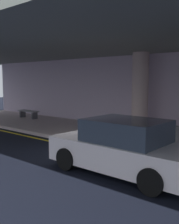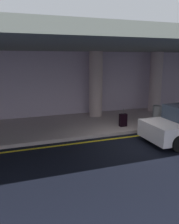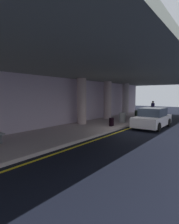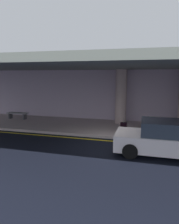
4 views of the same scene
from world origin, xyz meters
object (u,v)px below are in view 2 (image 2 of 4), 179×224
(support_column_far_left, at_px, (96,84))
(trash_bin_steel, at_px, (158,114))
(support_column_left_mid, at_px, (156,82))
(suitcase_upright_secondary, at_px, (123,120))

(support_column_far_left, relative_size, trash_bin_steel, 4.29)
(support_column_left_mid, bearing_deg, suitcase_upright_secondary, -144.62)
(support_column_far_left, xyz_separation_m, suitcase_upright_secondary, (0.47, -2.51, -1.51))
(support_column_left_mid, xyz_separation_m, trash_bin_steel, (-1.38, -2.33, -1.40))
(support_column_left_mid, height_order, trash_bin_steel, support_column_left_mid)
(support_column_far_left, relative_size, suitcase_upright_secondary, 4.06)
(support_column_far_left, relative_size, support_column_left_mid, 1.00)
(support_column_left_mid, xyz_separation_m, suitcase_upright_secondary, (-3.53, -2.51, -1.51))
(support_column_far_left, distance_m, support_column_left_mid, 4.00)
(support_column_far_left, distance_m, suitcase_upright_secondary, 2.97)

